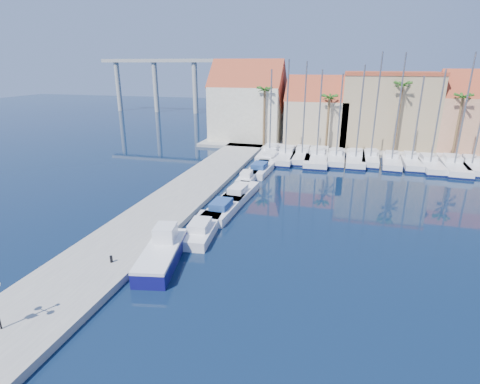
# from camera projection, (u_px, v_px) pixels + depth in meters

# --- Properties ---
(ground) EXTENTS (260.00, 260.00, 0.00)m
(ground) POSITION_uv_depth(u_px,v_px,m) (212.00, 302.00, 21.76)
(ground) COLOR black
(ground) RESTS_ON ground
(quay_west) EXTENTS (6.00, 77.00, 0.50)m
(quay_west) POSITION_uv_depth(u_px,v_px,m) (171.00, 204.00, 36.27)
(quay_west) COLOR gray
(quay_west) RESTS_ON ground
(shore_north) EXTENTS (54.00, 16.00, 0.50)m
(shore_north) POSITION_uv_depth(u_px,v_px,m) (364.00, 145.00, 62.89)
(shore_north) COLOR gray
(shore_north) RESTS_ON ground
(bollard) EXTENTS (0.19, 0.19, 0.47)m
(bollard) POSITION_uv_depth(u_px,v_px,m) (111.00, 259.00, 25.10)
(bollard) COLOR black
(bollard) RESTS_ON quay_west
(fishing_boat) EXTENTS (3.45, 6.86, 2.29)m
(fishing_boat) POSITION_uv_depth(u_px,v_px,m) (162.00, 252.00, 25.92)
(fishing_boat) COLOR #100F58
(fishing_boat) RESTS_ON ground
(motorboat_west_0) EXTENTS (2.70, 6.65, 1.40)m
(motorboat_west_0) POSITION_uv_depth(u_px,v_px,m) (202.00, 229.00, 30.25)
(motorboat_west_0) COLOR white
(motorboat_west_0) RESTS_ON ground
(motorboat_west_1) EXTENTS (2.48, 6.98, 1.40)m
(motorboat_west_1) POSITION_uv_depth(u_px,v_px,m) (223.00, 208.00, 34.62)
(motorboat_west_1) COLOR white
(motorboat_west_1) RESTS_ON ground
(motorboat_west_2) EXTENTS (2.60, 6.79, 1.40)m
(motorboat_west_2) POSITION_uv_depth(u_px,v_px,m) (240.00, 193.00, 38.66)
(motorboat_west_2) COLOR white
(motorboat_west_2) RESTS_ON ground
(motorboat_west_3) EXTENTS (1.74, 5.19, 1.40)m
(motorboat_west_3) POSITION_uv_depth(u_px,v_px,m) (247.00, 178.00, 43.85)
(motorboat_west_3) COLOR white
(motorboat_west_3) RESTS_ON ground
(motorboat_west_4) EXTENTS (2.69, 7.40, 1.40)m
(motorboat_west_4) POSITION_uv_depth(u_px,v_px,m) (261.00, 169.00, 47.63)
(motorboat_west_4) COLOR white
(motorboat_west_4) RESTS_ON ground
(motorboat_west_5) EXTENTS (2.71, 7.50, 1.40)m
(motorboat_west_5) POSITION_uv_depth(u_px,v_px,m) (271.00, 158.00, 53.24)
(motorboat_west_5) COLOR white
(motorboat_west_5) RESTS_ON ground
(motorboat_west_6) EXTENTS (2.75, 7.30, 1.40)m
(motorboat_west_6) POSITION_uv_depth(u_px,v_px,m) (272.00, 152.00, 56.42)
(motorboat_west_6) COLOR white
(motorboat_west_6) RESTS_ON ground
(sailboat_0) EXTENTS (2.96, 10.25, 12.47)m
(sailboat_0) POSITION_uv_depth(u_px,v_px,m) (270.00, 153.00, 55.80)
(sailboat_0) COLOR white
(sailboat_0) RESTS_ON ground
(sailboat_1) EXTENTS (2.89, 10.68, 13.76)m
(sailboat_1) POSITION_uv_depth(u_px,v_px,m) (286.00, 155.00, 54.38)
(sailboat_1) COLOR white
(sailboat_1) RESTS_ON ground
(sailboat_2) EXTENTS (3.02, 10.19, 13.52)m
(sailboat_2) POSITION_uv_depth(u_px,v_px,m) (302.00, 155.00, 54.59)
(sailboat_2) COLOR white
(sailboat_2) RESTS_ON ground
(sailboat_3) EXTENTS (3.57, 11.99, 12.50)m
(sailboat_3) POSITION_uv_depth(u_px,v_px,m) (317.00, 157.00, 53.56)
(sailboat_3) COLOR white
(sailboat_3) RESTS_ON ground
(sailboat_4) EXTENTS (2.37, 8.82, 11.95)m
(sailboat_4) POSITION_uv_depth(u_px,v_px,m) (336.00, 157.00, 52.99)
(sailboat_4) COLOR white
(sailboat_4) RESTS_ON ground
(sailboat_5) EXTENTS (2.64, 9.63, 13.08)m
(sailboat_5) POSITION_uv_depth(u_px,v_px,m) (355.00, 158.00, 52.44)
(sailboat_5) COLOR white
(sailboat_5) RESTS_ON ground
(sailboat_6) EXTENTS (2.71, 8.70, 14.65)m
(sailboat_6) POSITION_uv_depth(u_px,v_px,m) (370.00, 158.00, 52.58)
(sailboat_6) COLOR white
(sailboat_6) RESTS_ON ground
(sailboat_7) EXTENTS (2.96, 9.14, 14.54)m
(sailboat_7) POSITION_uv_depth(u_px,v_px,m) (391.00, 160.00, 51.21)
(sailboat_7) COLOR white
(sailboat_7) RESTS_ON ground
(sailboat_8) EXTENTS (2.38, 8.64, 11.73)m
(sailboat_8) POSITION_uv_depth(u_px,v_px,m) (411.00, 161.00, 50.86)
(sailboat_8) COLOR white
(sailboat_8) RESTS_ON ground
(sailboat_9) EXTENTS (2.84, 9.43, 12.54)m
(sailboat_9) POSITION_uv_depth(u_px,v_px,m) (429.00, 164.00, 49.67)
(sailboat_9) COLOR white
(sailboat_9) RESTS_ON ground
(sailboat_10) EXTENTS (3.34, 10.75, 14.52)m
(sailboat_10) POSITION_uv_depth(u_px,v_px,m) (453.00, 165.00, 49.12)
(sailboat_10) COLOR white
(sailboat_10) RESTS_ON ground
(sailboat_11) EXTENTS (3.16, 9.31, 13.47)m
(sailboat_11) POSITION_uv_depth(u_px,v_px,m) (471.00, 165.00, 48.89)
(sailboat_11) COLOR white
(sailboat_11) RESTS_ON ground
(building_0) EXTENTS (12.30, 9.00, 13.50)m
(building_0) POSITION_uv_depth(u_px,v_px,m) (248.00, 104.00, 65.01)
(building_0) COLOR beige
(building_0) RESTS_ON shore_north
(building_1) EXTENTS (10.30, 8.00, 11.00)m
(building_1) POSITION_uv_depth(u_px,v_px,m) (317.00, 114.00, 62.37)
(building_1) COLOR #C2AD88
(building_1) RESTS_ON shore_north
(building_2) EXTENTS (14.20, 10.20, 11.50)m
(building_2) POSITION_uv_depth(u_px,v_px,m) (388.00, 109.00, 60.18)
(building_2) COLOR tan
(building_2) RESTS_ON shore_north
(building_3) EXTENTS (10.30, 8.00, 12.00)m
(building_3) POSITION_uv_depth(u_px,v_px,m) (472.00, 115.00, 56.35)
(building_3) COLOR tan
(building_3) RESTS_ON shore_north
(palm_0) EXTENTS (2.60, 2.60, 10.15)m
(palm_0) POSITION_uv_depth(u_px,v_px,m) (265.00, 91.00, 58.61)
(palm_0) COLOR brown
(palm_0) RESTS_ON shore_north
(palm_1) EXTENTS (2.60, 2.60, 9.15)m
(palm_1) POSITION_uv_depth(u_px,v_px,m) (329.00, 99.00, 56.38)
(palm_1) COLOR brown
(palm_1) RESTS_ON shore_north
(palm_2) EXTENTS (2.60, 2.60, 11.15)m
(palm_2) POSITION_uv_depth(u_px,v_px,m) (402.00, 87.00, 53.24)
(palm_2) COLOR brown
(palm_2) RESTS_ON shore_north
(palm_3) EXTENTS (2.60, 2.60, 9.65)m
(palm_3) POSITION_uv_depth(u_px,v_px,m) (463.00, 99.00, 51.66)
(palm_3) COLOR brown
(palm_3) RESTS_ON shore_north
(viaduct) EXTENTS (48.00, 2.20, 14.45)m
(viaduct) POSITION_uv_depth(u_px,v_px,m) (177.00, 75.00, 103.07)
(viaduct) COLOR #9E9E99
(viaduct) RESTS_ON ground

